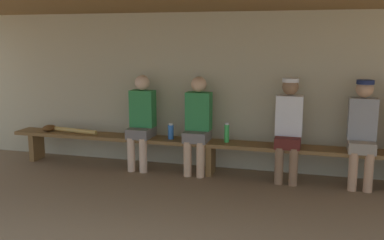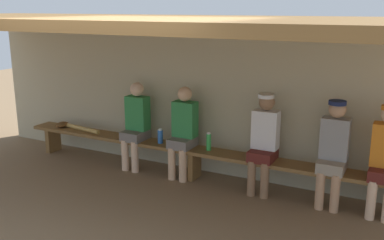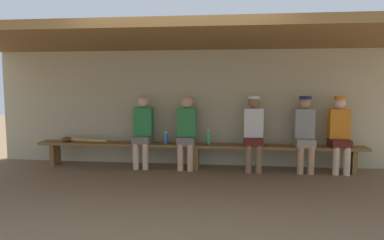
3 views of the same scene
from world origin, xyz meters
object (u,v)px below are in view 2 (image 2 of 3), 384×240
object	(u,v)px
player_with_sunglasses	(136,122)
player_rightmost	(183,129)
water_bottle_blue	(160,136)
baseball_glove_tan	(62,124)
bench	(195,153)
player_leftmost	(333,149)
water_bottle_orange	(209,142)
player_in_white	(264,139)
baseball_bat	(80,128)

from	to	relation	value
player_with_sunglasses	player_rightmost	world-z (taller)	same
water_bottle_blue	player_with_sunglasses	bearing A→B (deg)	178.66
baseball_glove_tan	bench	bearing A→B (deg)	93.52
player_rightmost	water_bottle_blue	distance (m)	0.42
player_leftmost	baseball_glove_tan	distance (m)	4.44
player_with_sunglasses	water_bottle_blue	xyz separation A→B (m)	(0.44, -0.01, -0.16)
bench	water_bottle_blue	distance (m)	0.60
bench	baseball_glove_tan	size ratio (longest dim) A/B	25.00
player_with_sunglasses	water_bottle_orange	distance (m)	1.23
player_with_sunglasses	player_in_white	world-z (taller)	player_in_white
player_in_white	player_with_sunglasses	bearing A→B (deg)	-179.99
bench	baseball_glove_tan	world-z (taller)	baseball_glove_tan
bench	player_leftmost	distance (m)	1.95
water_bottle_orange	baseball_glove_tan	xyz separation A→B (m)	(-2.73, -0.01, -0.08)
player_leftmost	baseball_bat	xyz separation A→B (m)	(-4.04, -0.00, -0.25)
bench	baseball_bat	bearing A→B (deg)	-180.00
player_leftmost	player_in_white	size ratio (longest dim) A/B	1.00
player_with_sunglasses	baseball_bat	xyz separation A→B (m)	(-1.11, -0.00, -0.24)
player_in_white	baseball_glove_tan	bearing A→B (deg)	179.99
baseball_bat	player_rightmost	bearing A→B (deg)	8.64
player_with_sunglasses	baseball_bat	bearing A→B (deg)	-179.84
water_bottle_blue	player_in_white	bearing A→B (deg)	0.39
player_rightmost	player_in_white	bearing A→B (deg)	0.02
player_with_sunglasses	baseball_bat	size ratio (longest dim) A/B	1.54
water_bottle_orange	baseball_bat	size ratio (longest dim) A/B	0.30
player_leftmost	baseball_bat	bearing A→B (deg)	-179.95
bench	player_rightmost	distance (m)	0.39
player_with_sunglasses	water_bottle_blue	distance (m)	0.47
water_bottle_blue	player_rightmost	bearing A→B (deg)	1.54
bench	water_bottle_blue	world-z (taller)	water_bottle_blue
water_bottle_orange	baseball_glove_tan	distance (m)	2.73
player_in_white	water_bottle_orange	size ratio (longest dim) A/B	5.10
water_bottle_orange	baseball_bat	distance (m)	2.34
player_rightmost	water_bottle_orange	distance (m)	0.43
baseball_bat	player_with_sunglasses	bearing A→B (deg)	8.70
baseball_glove_tan	player_in_white	bearing A→B (deg)	93.61
player_in_white	bench	bearing A→B (deg)	-179.80
player_in_white	water_bottle_orange	xyz separation A→B (m)	(-0.81, 0.02, -0.16)
bench	player_in_white	world-z (taller)	player_in_white
bench	player_in_white	bearing A→B (deg)	0.20
baseball_glove_tan	baseball_bat	size ratio (longest dim) A/B	0.28
player_with_sunglasses	water_bottle_orange	size ratio (longest dim) A/B	5.07
player_rightmost	player_in_white	distance (m)	1.22
water_bottle_blue	baseball_bat	distance (m)	1.56
baseball_glove_tan	water_bottle_orange	bearing A→B (deg)	93.92
player_in_white	water_bottle_blue	xyz separation A→B (m)	(-1.60, -0.01, -0.18)
water_bottle_blue	water_bottle_orange	world-z (taller)	water_bottle_orange
player_rightmost	water_bottle_blue	size ratio (longest dim) A/B	6.02
player_with_sunglasses	water_bottle_orange	xyz separation A→B (m)	(1.23, 0.02, -0.14)
bench	player_rightmost	bearing A→B (deg)	179.06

